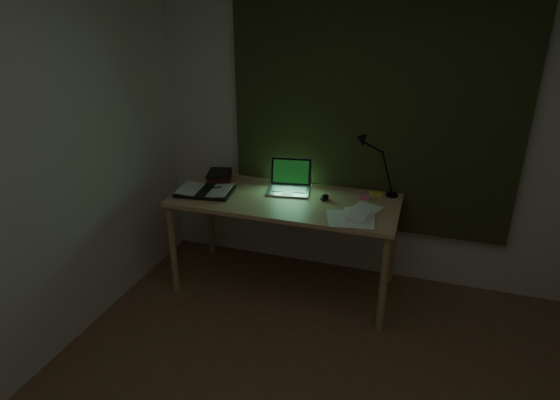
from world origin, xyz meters
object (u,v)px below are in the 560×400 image
Objects in this scene: desk_lamp at (395,165)px; loose_papers at (352,213)px; book_stack at (219,176)px; desk at (285,244)px; laptop at (288,178)px; open_textbook at (205,191)px.

loose_papers is at bearing -133.11° from desk_lamp.
desk_lamp is at bearing 4.74° from book_stack.
desk is at bearing -16.22° from book_stack.
book_stack is at bearing 165.21° from loose_papers.
laptop is at bearing -5.35° from book_stack.
book_stack is (-0.63, 0.18, 0.44)m from desk.
laptop reaches higher than open_textbook.
loose_papers reaches higher than desk.
book_stack is 1.43m from desk_lamp.
desk_lamp is (1.41, 0.39, 0.23)m from open_textbook.
book_stack reaches higher than open_textbook.
laptop is at bearing 94.70° from desk.
laptop reaches higher than book_stack.
book_stack is at bearing 83.75° from open_textbook.
open_textbook is 1.17m from loose_papers.
open_textbook is 0.84× the size of desk_lamp.
loose_papers is at bearing -13.09° from desk.
desk_lamp is (0.79, 0.18, 0.13)m from laptop.
book_stack is at bearing 170.64° from desk_lamp.
loose_papers is (0.55, -0.25, -0.11)m from laptop.
book_stack reaches higher than desk.
book_stack is 0.46× the size of desk_lamp.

